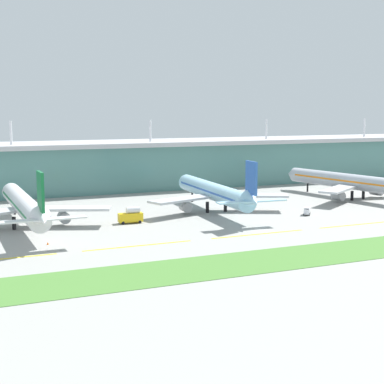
# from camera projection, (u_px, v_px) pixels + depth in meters

# --- Properties ---
(ground_plane) EXTENTS (600.00, 600.00, 0.00)m
(ground_plane) POSITION_uv_depth(u_px,v_px,m) (259.00, 230.00, 160.90)
(ground_plane) COLOR gray
(terminal_building) EXTENTS (288.00, 34.00, 29.25)m
(terminal_building) POSITION_uv_depth(u_px,v_px,m) (146.00, 164.00, 247.74)
(terminal_building) COLOR slate
(terminal_building) RESTS_ON ground
(airliner_near) EXTENTS (48.80, 67.53, 18.90)m
(airliner_near) POSITION_uv_depth(u_px,v_px,m) (24.00, 205.00, 163.35)
(airliner_near) COLOR silver
(airliner_near) RESTS_ON ground
(airliner_middle) EXTENTS (48.73, 63.64, 18.90)m
(airliner_middle) POSITION_uv_depth(u_px,v_px,m) (215.00, 192.00, 189.75)
(airliner_middle) COLOR #9ED1EA
(airliner_middle) RESTS_ON ground
(airliner_far) EXTENTS (47.85, 70.35, 18.90)m
(airliner_far) POSITION_uv_depth(u_px,v_px,m) (355.00, 182.00, 215.84)
(airliner_far) COLOR #ADB2BC
(airliner_far) RESTS_ON ground
(taxiway_stripe_mid_west) EXTENTS (28.00, 0.70, 0.04)m
(taxiway_stripe_mid_west) POSITION_uv_depth(u_px,v_px,m) (138.00, 246.00, 142.19)
(taxiway_stripe_mid_west) COLOR yellow
(taxiway_stripe_mid_west) RESTS_ON ground
(taxiway_stripe_centre) EXTENTS (28.00, 0.70, 0.04)m
(taxiway_stripe_centre) POSITION_uv_depth(u_px,v_px,m) (258.00, 234.00, 155.54)
(taxiway_stripe_centre) COLOR yellow
(taxiway_stripe_centre) RESTS_ON ground
(taxiway_stripe_mid_east) EXTENTS (28.00, 0.70, 0.04)m
(taxiway_stripe_mid_east) POSITION_uv_depth(u_px,v_px,m) (359.00, 224.00, 168.90)
(taxiway_stripe_mid_east) COLOR yellow
(taxiway_stripe_mid_east) RESTS_ON ground
(grass_verge) EXTENTS (300.00, 18.00, 0.10)m
(grass_verge) POSITION_uv_depth(u_px,v_px,m) (322.00, 254.00, 134.30)
(grass_verge) COLOR #477A33
(grass_verge) RESTS_ON ground
(fuel_truck) EXTENTS (7.34, 3.05, 4.95)m
(fuel_truck) POSITION_uv_depth(u_px,v_px,m) (131.00, 216.00, 170.50)
(fuel_truck) COLOR gold
(fuel_truck) RESTS_ON ground
(baggage_cart) EXTENTS (3.67, 3.94, 2.48)m
(baggage_cart) POSITION_uv_depth(u_px,v_px,m) (307.00, 211.00, 183.97)
(baggage_cart) COLOR silver
(baggage_cart) RESTS_ON ground
(safety_cone_nose_front) EXTENTS (0.56, 0.56, 0.70)m
(safety_cone_nose_front) POSITION_uv_depth(u_px,v_px,m) (48.00, 243.00, 143.40)
(safety_cone_nose_front) COLOR orange
(safety_cone_nose_front) RESTS_ON ground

